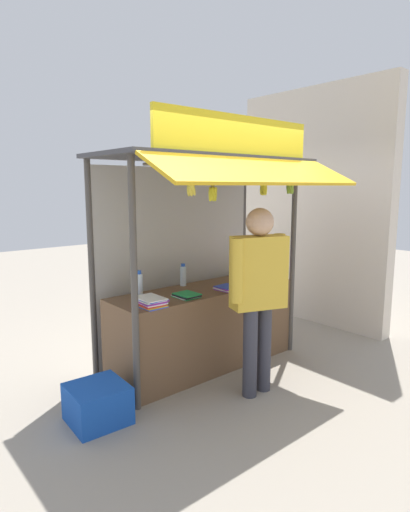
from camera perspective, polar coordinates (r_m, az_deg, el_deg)
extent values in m
plane|color=#9E9384|center=(4.78, 0.00, -14.34)|extent=(20.00, 20.00, 0.00)
cube|color=brown|center=(4.63, 0.00, -9.51)|extent=(2.10, 0.65, 0.85)
cylinder|color=#4C4742|center=(3.60, -9.44, -4.18)|extent=(0.06, 0.06, 2.17)
cylinder|color=#4C4742|center=(4.99, 11.66, -0.49)|extent=(0.06, 0.06, 2.17)
cylinder|color=#4C4742|center=(4.29, -14.94, -2.19)|extent=(0.06, 0.06, 2.17)
cylinder|color=#4C4742|center=(5.51, 5.13, 0.58)|extent=(0.06, 0.06, 2.17)
cube|color=#B7B2A8|center=(4.83, -3.64, -0.93)|extent=(2.05, 0.04, 2.12)
cube|color=#3F3F44|center=(4.37, 0.22, 12.90)|extent=(2.30, 1.00, 0.04)
cube|color=gold|center=(3.83, 7.66, 11.29)|extent=(2.26, 0.51, 0.26)
cube|color=yellow|center=(4.06, 4.50, 15.92)|extent=(1.89, 0.04, 0.35)
cylinder|color=#59544C|center=(4.07, 3.94, 11.74)|extent=(1.99, 0.02, 0.02)
cylinder|color=silver|center=(4.15, -8.84, -4.01)|extent=(0.08, 0.08, 0.24)
cylinder|color=blue|center=(4.12, -8.89, -2.15)|extent=(0.05, 0.05, 0.03)
cylinder|color=silver|center=(4.63, -2.95, -2.69)|extent=(0.07, 0.07, 0.21)
cylinder|color=blue|center=(4.60, -2.96, -1.20)|extent=(0.04, 0.04, 0.03)
cylinder|color=silver|center=(5.17, 5.55, -1.18)|extent=(0.08, 0.08, 0.26)
cylinder|color=#198C33|center=(5.14, 5.58, 0.45)|extent=(0.05, 0.05, 0.04)
cube|color=blue|center=(5.06, 8.14, -2.93)|extent=(0.26, 0.30, 0.01)
cube|color=yellow|center=(5.05, 8.28, -2.81)|extent=(0.25, 0.29, 0.01)
cube|color=yellow|center=(5.05, 8.17, -2.70)|extent=(0.25, 0.29, 0.01)
cube|color=purple|center=(5.04, 8.25, -2.62)|extent=(0.23, 0.27, 0.01)
cube|color=red|center=(5.05, 8.27, -2.45)|extent=(0.26, 0.30, 0.01)
cube|color=black|center=(5.05, 8.26, -2.33)|extent=(0.26, 0.29, 0.01)
cube|color=yellow|center=(5.04, 8.22, -2.24)|extent=(0.25, 0.29, 0.01)
cube|color=green|center=(5.05, 8.26, -2.11)|extent=(0.26, 0.29, 0.01)
cube|color=purple|center=(5.04, 8.18, -2.04)|extent=(0.24, 0.28, 0.01)
cube|color=blue|center=(3.89, -7.38, -6.62)|extent=(0.22, 0.30, 0.01)
cube|color=yellow|center=(3.90, -7.40, -6.48)|extent=(0.21, 0.29, 0.01)
cube|color=red|center=(3.90, -7.52, -6.30)|extent=(0.21, 0.29, 0.01)
cube|color=white|center=(3.90, -7.33, -6.12)|extent=(0.22, 0.30, 0.01)
cube|color=purple|center=(3.90, -7.47, -6.00)|extent=(0.22, 0.30, 0.01)
cube|color=purple|center=(3.89, -7.30, -5.88)|extent=(0.23, 0.30, 0.01)
cube|color=white|center=(3.88, -7.52, -5.80)|extent=(0.21, 0.29, 0.01)
cube|color=blue|center=(3.89, -7.39, -5.67)|extent=(0.23, 0.30, 0.01)
cube|color=white|center=(3.87, -7.37, -5.59)|extent=(0.21, 0.29, 0.01)
cube|color=purple|center=(4.46, 3.15, -4.50)|extent=(0.23, 0.25, 0.01)
cube|color=white|center=(4.46, 3.06, -4.36)|extent=(0.22, 0.24, 0.01)
cube|color=purple|center=(4.46, 3.11, -4.20)|extent=(0.23, 0.25, 0.01)
cube|color=blue|center=(4.45, 3.12, -4.11)|extent=(0.23, 0.25, 0.01)
cube|color=green|center=(4.17, -2.53, -5.50)|extent=(0.20, 0.24, 0.01)
cube|color=white|center=(4.17, -2.65, -5.39)|extent=(0.21, 0.24, 0.01)
cube|color=black|center=(4.16, -2.47, -5.30)|extent=(0.20, 0.23, 0.01)
cube|color=green|center=(4.17, -2.43, -5.11)|extent=(0.20, 0.24, 0.01)
cylinder|color=#332D23|center=(4.69, 11.40, 10.50)|extent=(0.01, 0.01, 0.09)
cylinder|color=olive|center=(4.69, 11.37, 9.69)|extent=(0.04, 0.04, 0.04)
ellipsoid|color=#7DAA31|center=(4.70, 11.52, 8.86)|extent=(0.04, 0.07, 0.13)
ellipsoid|color=#7DAA31|center=(4.71, 11.20, 8.86)|extent=(0.07, 0.05, 0.13)
ellipsoid|color=#7DAA31|center=(4.68, 11.07, 8.88)|extent=(0.06, 0.07, 0.13)
ellipsoid|color=#7DAA31|center=(4.67, 11.31, 8.86)|extent=(0.06, 0.07, 0.13)
ellipsoid|color=#7DAA31|center=(4.68, 11.57, 8.85)|extent=(0.07, 0.05, 0.13)
cylinder|color=#332D23|center=(3.73, -1.93, 11.08)|extent=(0.01, 0.01, 0.09)
cylinder|color=olive|center=(3.72, -1.92, 10.11)|extent=(0.04, 0.04, 0.04)
ellipsoid|color=yellow|center=(3.73, -1.71, 8.99)|extent=(0.04, 0.07, 0.14)
ellipsoid|color=yellow|center=(3.74, -2.01, 8.98)|extent=(0.06, 0.04, 0.14)
ellipsoid|color=yellow|center=(3.72, -2.19, 8.99)|extent=(0.06, 0.06, 0.14)
ellipsoid|color=yellow|center=(3.71, -1.95, 8.98)|extent=(0.06, 0.06, 0.14)
ellipsoid|color=yellow|center=(3.71, -1.62, 9.03)|extent=(0.08, 0.05, 0.14)
cylinder|color=#332D23|center=(3.89, 1.03, 10.66)|extent=(0.01, 0.01, 0.14)
cylinder|color=olive|center=(3.89, 1.03, 9.36)|extent=(0.04, 0.04, 0.04)
ellipsoid|color=yellow|center=(3.90, 1.27, 8.31)|extent=(0.04, 0.08, 0.14)
ellipsoid|color=yellow|center=(3.91, 1.01, 8.29)|extent=(0.07, 0.06, 0.14)
ellipsoid|color=yellow|center=(3.90, 0.80, 8.28)|extent=(0.07, 0.05, 0.14)
ellipsoid|color=yellow|center=(3.88, 0.73, 8.28)|extent=(0.06, 0.07, 0.14)
ellipsoid|color=yellow|center=(3.87, 0.89, 8.28)|extent=(0.05, 0.07, 0.14)
ellipsoid|color=yellow|center=(3.87, 1.20, 8.28)|extent=(0.07, 0.04, 0.14)
ellipsoid|color=yellow|center=(3.89, 1.35, 8.29)|extent=(0.07, 0.07, 0.14)
cylinder|color=#332D23|center=(4.37, 7.93, 10.65)|extent=(0.01, 0.01, 0.10)
cylinder|color=olive|center=(4.37, 7.91, 9.74)|extent=(0.04, 0.04, 0.04)
ellipsoid|color=gold|center=(4.38, 8.02, 8.83)|extent=(0.04, 0.06, 0.13)
ellipsoid|color=gold|center=(4.39, 7.88, 8.84)|extent=(0.06, 0.06, 0.13)
ellipsoid|color=gold|center=(4.39, 7.76, 8.85)|extent=(0.07, 0.04, 0.13)
ellipsoid|color=gold|center=(4.38, 7.59, 8.88)|extent=(0.07, 0.05, 0.13)
ellipsoid|color=gold|center=(4.37, 7.72, 8.84)|extent=(0.05, 0.06, 0.13)
ellipsoid|color=gold|center=(4.35, 7.74, 8.88)|extent=(0.04, 0.08, 0.13)
ellipsoid|color=gold|center=(4.35, 7.93, 8.84)|extent=(0.06, 0.05, 0.13)
ellipsoid|color=gold|center=(4.36, 8.05, 8.83)|extent=(0.06, 0.03, 0.13)
ellipsoid|color=gold|center=(4.37, 8.12, 8.84)|extent=(0.06, 0.06, 0.13)
cylinder|color=#383842|center=(4.00, 6.06, -12.82)|extent=(0.13, 0.13, 0.83)
cylinder|color=#383842|center=(4.13, 7.92, -12.13)|extent=(0.13, 0.13, 0.83)
cube|color=gold|center=(3.86, 7.22, -2.17)|extent=(0.54, 0.37, 0.66)
cylinder|color=gold|center=(3.65, 4.32, -1.98)|extent=(0.11, 0.11, 0.56)
cylinder|color=gold|center=(4.05, 9.87, -0.97)|extent=(0.11, 0.11, 0.56)
sphere|color=tan|center=(3.79, 7.36, 4.54)|extent=(0.25, 0.25, 0.25)
cube|color=#194CB2|center=(3.80, -14.20, -18.63)|extent=(0.47, 0.47, 0.31)
cube|color=beige|center=(6.26, 14.10, 6.37)|extent=(0.20, 2.40, 3.26)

